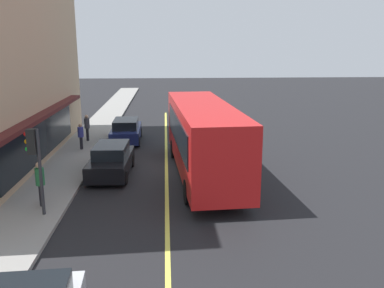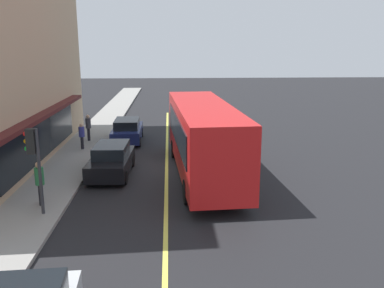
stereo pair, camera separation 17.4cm
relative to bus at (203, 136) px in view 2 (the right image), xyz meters
The scene contains 10 objects.
ground 2.97m from the bus, 53.12° to the left, with size 120.00×120.00×0.00m, color black.
sidewalk 7.29m from the bus, 79.15° to the left, with size 80.00×2.55×0.15m, color gray.
lane_centre_stripe 2.96m from the bus, 53.12° to the left, with size 36.00×0.16×0.01m, color #D8D14C.
bus is the anchor object (origin of this frame).
traffic_light 7.98m from the bus, 126.01° to the left, with size 0.30×0.52×3.20m.
car_navy 8.75m from the bus, 30.20° to the left, with size 4.32×1.89×1.52m.
car_black 4.63m from the bus, 85.15° to the left, with size 4.36×1.98×1.52m.
pedestrian_mid_block 10.07m from the bus, 43.02° to the left, with size 0.34×0.34×1.70m.
pedestrian_waiting 8.56m from the bus, 53.19° to the left, with size 0.34×0.34×1.55m.
pedestrian_at_corner 7.67m from the bus, 120.37° to the left, with size 0.34×0.34×1.76m.
Camera 2 is at (-20.46, -0.18, 6.21)m, focal length 38.50 mm.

